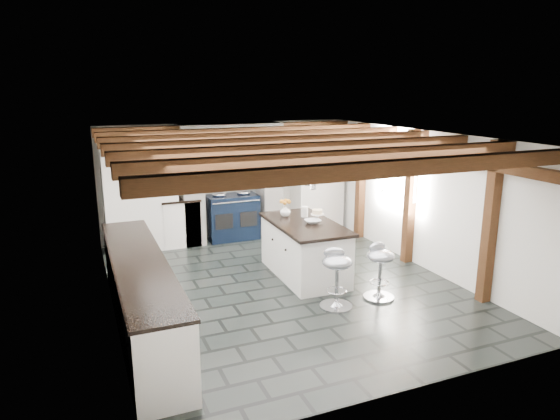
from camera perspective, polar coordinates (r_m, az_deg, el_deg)
name	(u,v)px	position (r m, az deg, el deg)	size (l,w,h in m)	color
ground	(284,285)	(7.79, 0.45, -8.61)	(6.00, 6.00, 0.00)	black
room_shell	(219,203)	(8.55, -7.01, 0.85)	(6.00, 6.03, 6.00)	white
range_cooker	(232,216)	(10.04, -5.50, -0.68)	(1.00, 0.63, 0.99)	black
kitchen_island	(304,248)	(8.05, 2.80, -4.41)	(0.98, 1.82, 1.19)	white
bar_stool_near	(380,265)	(7.31, 11.33, -6.14)	(0.45, 0.45, 0.82)	silver
bar_stool_far	(337,271)	(6.92, 6.52, -6.98)	(0.54, 0.54, 0.85)	silver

